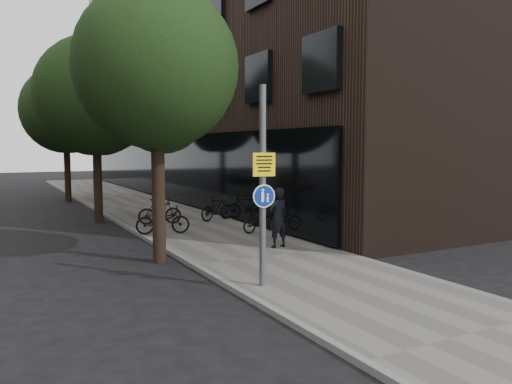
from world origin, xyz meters
TOP-DOWN VIEW (x-y plane):
  - ground at (0.00, 0.00)m, footprint 120.00×120.00m
  - sidewalk at (0.25, 10.00)m, footprint 4.50×60.00m
  - curb_edge at (-2.00, 10.00)m, footprint 0.15×60.00m
  - building_right_dark_brick at (8.50, 22.00)m, footprint 12.00×40.00m
  - street_tree_near at (-2.53, 4.64)m, footprint 4.40×4.40m
  - street_tree_mid at (-2.53, 13.14)m, footprint 5.00×5.00m
  - street_tree_far at (-2.53, 22.14)m, footprint 5.00×5.00m
  - signpost at (-1.42, 0.78)m, footprint 0.51×0.15m
  - pedestrian at (1.03, 4.22)m, footprint 0.70×0.49m
  - parked_bike_facade_near at (1.91, 6.87)m, footprint 1.65×0.77m
  - parked_bike_facade_far at (1.66, 10.28)m, footprint 1.74×0.97m
  - parked_bike_curb_near at (-1.33, 8.18)m, footprint 1.97×1.10m
  - parked_bike_curb_far at (-0.74, 10.38)m, footprint 1.76×0.84m

SIDE VIEW (x-z plane):
  - ground at x=0.00m, z-range 0.00..0.00m
  - sidewalk at x=0.25m, z-range 0.00..0.12m
  - curb_edge at x=-2.00m, z-range 0.00..0.13m
  - parked_bike_facade_near at x=1.91m, z-range 0.12..0.95m
  - parked_bike_curb_near at x=-1.33m, z-range 0.12..1.10m
  - parked_bike_facade_far at x=1.66m, z-range 0.12..1.13m
  - parked_bike_curb_far at x=-0.74m, z-range 0.12..1.14m
  - pedestrian at x=1.03m, z-range 0.12..1.95m
  - signpost at x=-1.42m, z-range 0.14..4.53m
  - street_tree_near at x=-2.53m, z-range 1.36..8.86m
  - street_tree_mid at x=-2.53m, z-range 1.21..9.01m
  - street_tree_far at x=-2.53m, z-range 1.21..9.01m
  - building_right_dark_brick at x=8.50m, z-range 0.00..18.00m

